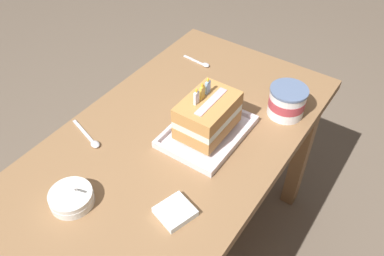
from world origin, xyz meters
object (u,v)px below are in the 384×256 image
Objects in this scene: birthday_cake at (208,115)px; ice_cream_tub at (287,101)px; serving_spoon_by_bowls at (92,141)px; napkin_pile at (175,212)px; foil_tray at (207,132)px; bowl_stack at (71,198)px; serving_spoon_near_tray at (202,64)px.

ice_cream_tub is at bearing -34.66° from birthday_cake.
serving_spoon_by_bowls is 0.37m from napkin_pile.
bowl_stack is (-0.42, 0.16, 0.01)m from foil_tray.
serving_spoon_near_tray is 0.54m from serving_spoon_by_bowls.
birthday_cake is 0.46m from bowl_stack.
bowl_stack reaches higher than napkin_pile.
bowl_stack is at bearing 116.84° from napkin_pile.
napkin_pile is (-0.30, -0.09, -0.07)m from birthday_cake.
napkin_pile is (-0.07, -0.37, 0.00)m from serving_spoon_by_bowls.
napkin_pile reaches higher than serving_spoon_by_bowls.
serving_spoon_by_bowls is at bearing 31.77° from bowl_stack.
serving_spoon_by_bowls is (-0.23, 0.28, -0.00)m from foil_tray.
ice_cream_tub is 0.99× the size of serving_spoon_near_tray.
bowl_stack reaches higher than serving_spoon_by_bowls.
bowl_stack is at bearing 159.86° from birthday_cake.
serving_spoon_by_bowls is 1.43× the size of napkin_pile.
foil_tray is at bearing -90.00° from birthday_cake.
birthday_cake is 0.39m from serving_spoon_near_tray.
serving_spoon_by_bowls is at bearing 79.68° from napkin_pile.
foil_tray is 0.38m from serving_spoon_near_tray.
ice_cream_tub reaches higher than bowl_stack.
birthday_cake is at bearing 17.48° from napkin_pile.
foil_tray is at bearing 145.36° from ice_cream_tub.
foil_tray is 1.81× the size of serving_spoon_by_bowls.
bowl_stack is 0.95× the size of serving_spoon_near_tray.
ice_cream_tub is 0.78× the size of serving_spoon_by_bowls.
birthday_cake is 1.21× the size of serving_spoon_by_bowls.
serving_spoon_by_bowls is (0.19, 0.12, -0.01)m from bowl_stack.
birthday_cake is 0.37m from serving_spoon_by_bowls.
ice_cream_tub is 0.53m from napkin_pile.
foil_tray is 0.36m from serving_spoon_by_bowls.
foil_tray reaches higher than serving_spoon_by_bowls.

